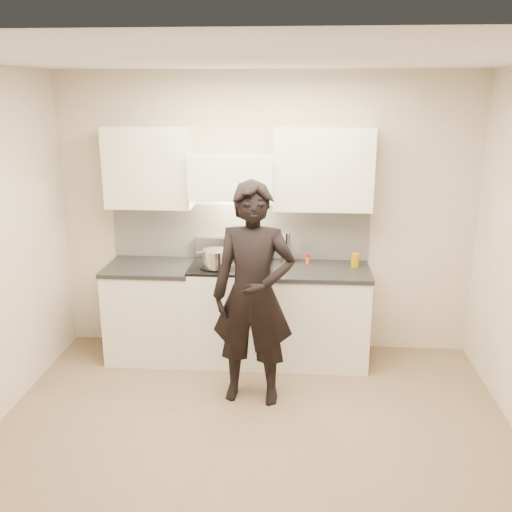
# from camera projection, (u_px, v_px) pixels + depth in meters

# --- Properties ---
(ground_plane) EXTENTS (4.00, 4.00, 0.00)m
(ground_plane) POSITION_uv_depth(u_px,v_px,m) (251.00, 443.00, 4.22)
(ground_plane) COLOR #7E644A
(room_shell) EXTENTS (4.04, 3.54, 2.70)m
(room_shell) POSITION_uv_depth(u_px,v_px,m) (247.00, 221.00, 4.13)
(room_shell) COLOR beige
(room_shell) RESTS_ON ground
(stove) EXTENTS (0.76, 0.65, 0.96)m
(stove) POSITION_uv_depth(u_px,v_px,m) (232.00, 311.00, 5.47)
(stove) COLOR white
(stove) RESTS_ON ground
(counter_right) EXTENTS (0.92, 0.67, 0.92)m
(counter_right) POSITION_uv_depth(u_px,v_px,m) (319.00, 315.00, 5.41)
(counter_right) COLOR silver
(counter_right) RESTS_ON ground
(counter_left) EXTENTS (0.82, 0.67, 0.92)m
(counter_left) POSITION_uv_depth(u_px,v_px,m) (152.00, 310.00, 5.53)
(counter_left) COLOR silver
(counter_left) RESTS_ON ground
(wok) EXTENTS (0.38, 0.46, 0.31)m
(wok) POSITION_uv_depth(u_px,v_px,m) (246.00, 248.00, 5.43)
(wok) COLOR #B9B9B9
(wok) RESTS_ON stove
(stock_pot) EXTENTS (0.35, 0.27, 0.16)m
(stock_pot) POSITION_uv_depth(u_px,v_px,m) (216.00, 259.00, 5.18)
(stock_pot) COLOR #B9B9B9
(stock_pot) RESTS_ON stove
(utensil_crock) EXTENTS (0.11, 0.11, 0.29)m
(utensil_crock) POSITION_uv_depth(u_px,v_px,m) (286.00, 253.00, 5.48)
(utensil_crock) COLOR #A3A2AF
(utensil_crock) RESTS_ON counter_right
(spice_jar) EXTENTS (0.04, 0.04, 0.09)m
(spice_jar) POSITION_uv_depth(u_px,v_px,m) (308.00, 259.00, 5.44)
(spice_jar) COLOR #F15B1C
(spice_jar) RESTS_ON counter_right
(oil_glass) EXTENTS (0.07, 0.07, 0.13)m
(oil_glass) POSITION_uv_depth(u_px,v_px,m) (355.00, 260.00, 5.33)
(oil_glass) COLOR #A27407
(oil_glass) RESTS_ON counter_right
(person) EXTENTS (0.71, 0.49, 1.85)m
(person) POSITION_uv_depth(u_px,v_px,m) (253.00, 295.00, 4.60)
(person) COLOR black
(person) RESTS_ON ground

